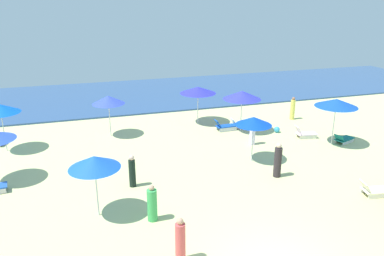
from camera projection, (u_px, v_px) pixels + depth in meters
ocean at (141, 94)px, 33.31m from camera, size 60.00×12.01×0.12m
lounge_chair_0_0 at (377, 190)px, 16.28m from camera, size 1.59×0.93×0.68m
umbrella_2 at (242, 95)px, 23.47m from camera, size 2.39×2.39×2.65m
lounge_chair_2_0 at (240, 124)px, 25.03m from camera, size 1.42×0.62×0.61m
lounge_chair_2_1 at (225, 126)px, 24.31m from camera, size 1.50×0.64×0.78m
umbrella_3 at (254, 121)px, 19.11m from camera, size 1.88×1.88×2.42m
umbrella_4 at (198, 90)px, 25.09m from camera, size 2.41×2.41×2.53m
umbrella_5 at (336, 103)px, 21.25m from camera, size 2.39×2.39×2.74m
lounge_chair_5_0 at (344, 139)px, 22.25m from camera, size 1.47×0.99×0.60m
lounge_chair_5_1 at (305, 133)px, 23.03m from camera, size 1.37×0.79×0.77m
umbrella_6 at (94, 162)px, 14.13m from camera, size 1.97×1.97×2.52m
umbrella_7 at (108, 100)px, 22.72m from camera, size 1.96×1.96×2.55m
umbrella_8 at (0, 109)px, 20.34m from camera, size 2.09×2.09×2.70m
beachgoer_0 at (252, 132)px, 21.81m from camera, size 0.37×0.37×1.59m
beachgoer_1 at (180, 241)px, 12.04m from camera, size 0.42×0.42×1.59m
beachgoer_2 at (152, 204)px, 14.32m from camera, size 0.49×0.49×1.50m
beachgoer_3 at (278, 161)px, 17.84m from camera, size 0.51×0.51×1.70m
beachgoer_4 at (132, 171)px, 16.92m from camera, size 0.39×0.39×1.53m
beachgoer_5 at (293, 109)px, 26.41m from camera, size 0.32×0.32×1.60m
beach_ball_0 at (277, 130)px, 23.98m from camera, size 0.38×0.38×0.38m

